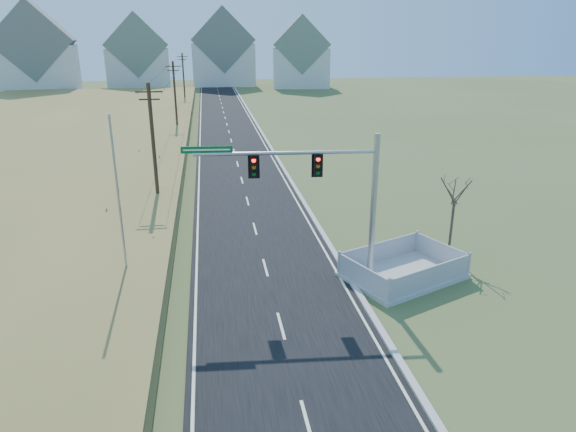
# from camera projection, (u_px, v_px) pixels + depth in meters

# --- Properties ---
(ground) EXTENTS (260.00, 260.00, 0.00)m
(ground) POSITION_uv_depth(u_px,v_px,m) (275.00, 304.00, 24.19)
(ground) COLOR #495A2C
(ground) RESTS_ON ground
(road) EXTENTS (8.00, 180.00, 0.06)m
(road) POSITION_uv_depth(u_px,v_px,m) (228.00, 127.00, 70.75)
(road) COLOR black
(road) RESTS_ON ground
(curb) EXTENTS (0.30, 180.00, 0.18)m
(curb) POSITION_uv_depth(u_px,v_px,m) (257.00, 126.00, 71.33)
(curb) COLOR #B2AFA8
(curb) RESTS_ON ground
(reed_marsh) EXTENTS (38.00, 110.00, 1.30)m
(reed_marsh) POSITION_uv_depth(u_px,v_px,m) (17.00, 142.00, 57.72)
(reed_marsh) COLOR olive
(reed_marsh) RESTS_ON ground
(utility_pole_near) EXTENTS (1.80, 0.26, 9.00)m
(utility_pole_near) POSITION_uv_depth(u_px,v_px,m) (154.00, 146.00, 35.65)
(utility_pole_near) COLOR #422D1E
(utility_pole_near) RESTS_ON ground
(utility_pole_mid) EXTENTS (1.80, 0.26, 9.00)m
(utility_pole_mid) POSITION_uv_depth(u_px,v_px,m) (175.00, 97.00, 63.59)
(utility_pole_mid) COLOR #422D1E
(utility_pole_mid) RESTS_ON ground
(utility_pole_far) EXTENTS (1.80, 0.26, 9.00)m
(utility_pole_far) POSITION_uv_depth(u_px,v_px,m) (184.00, 78.00, 91.53)
(utility_pole_far) COLOR #422D1E
(utility_pole_far) RESTS_ON ground
(condo_nw) EXTENTS (17.69, 13.38, 19.05)m
(condo_nw) POSITION_uv_depth(u_px,v_px,m) (36.00, 56.00, 109.20)
(condo_nw) COLOR silver
(condo_nw) RESTS_ON ground
(condo_nnw) EXTENTS (14.93, 11.17, 17.03)m
(condo_nnw) POSITION_uv_depth(u_px,v_px,m) (138.00, 58.00, 119.83)
(condo_nnw) COLOR silver
(condo_nnw) RESTS_ON ground
(condo_n) EXTENTS (15.27, 10.20, 18.54)m
(condo_n) POSITION_uv_depth(u_px,v_px,m) (223.00, 54.00, 126.25)
(condo_n) COLOR silver
(condo_n) RESTS_ON ground
(condo_ne) EXTENTS (14.12, 10.51, 16.52)m
(condo_ne) POSITION_uv_depth(u_px,v_px,m) (301.00, 58.00, 121.69)
(condo_ne) COLOR silver
(condo_ne) RESTS_ON ground
(traffic_signal_mast) EXTENTS (9.55, 1.09, 7.62)m
(traffic_signal_mast) POSITION_uv_depth(u_px,v_px,m) (336.00, 195.00, 25.06)
(traffic_signal_mast) COLOR #9EA0A5
(traffic_signal_mast) RESTS_ON ground
(fence_enclosure) EXTENTS (6.98, 6.01, 1.34)m
(fence_enclosure) POSITION_uv_depth(u_px,v_px,m) (403.00, 272.00, 26.82)
(fence_enclosure) COLOR #B7B5AD
(fence_enclosure) RESTS_ON ground
(open_sign) EXTENTS (0.42, 0.31, 0.58)m
(open_sign) POSITION_uv_depth(u_px,v_px,m) (427.00, 277.00, 26.23)
(open_sign) COLOR white
(open_sign) RESTS_ON ground
(flagpole) EXTENTS (0.39, 0.39, 8.71)m
(flagpole) POSITION_uv_depth(u_px,v_px,m) (122.00, 225.00, 24.39)
(flagpole) COLOR #B7B5AD
(flagpole) RESTS_ON ground
(bare_tree) EXTENTS (1.86, 1.86, 4.92)m
(bare_tree) POSITION_uv_depth(u_px,v_px,m) (456.00, 189.00, 28.26)
(bare_tree) COLOR #4C3F33
(bare_tree) RESTS_ON ground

